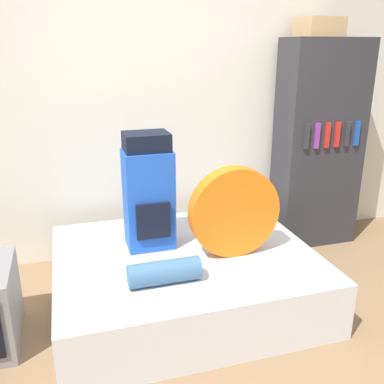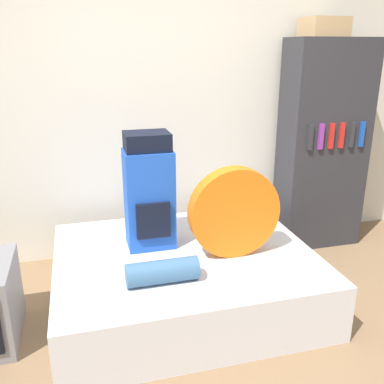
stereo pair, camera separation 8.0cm
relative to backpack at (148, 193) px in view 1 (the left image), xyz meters
name	(u,v)px [view 1 (the left image)]	position (x,y,z in m)	size (l,w,h in m)	color
ground_plane	(226,365)	(0.26, -0.92, -0.81)	(16.00, 16.00, 0.00)	#846647
wall_back	(158,108)	(0.26, 0.78, 0.49)	(8.00, 0.05, 2.60)	silver
bed	(185,277)	(0.21, -0.19, -0.61)	(1.81, 1.48, 0.40)	silver
backpack	(148,193)	(0.00, 0.00, 0.00)	(0.34, 0.30, 0.84)	blue
tent_bag	(234,212)	(0.53, -0.31, -0.09)	(0.64, 0.12, 0.64)	orange
sleeping_roll	(164,272)	(-0.02, -0.56, -0.33)	(0.45, 0.15, 0.15)	#3D668E
bookshelf	(318,145)	(1.69, 0.50, 0.13)	(0.75, 0.40, 1.87)	#2D2D33
cardboard_box	(319,27)	(1.60, 0.53, 1.14)	(0.33, 0.30, 0.16)	tan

